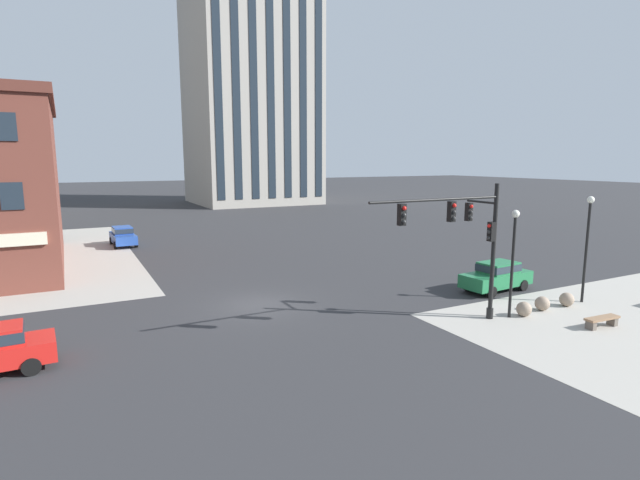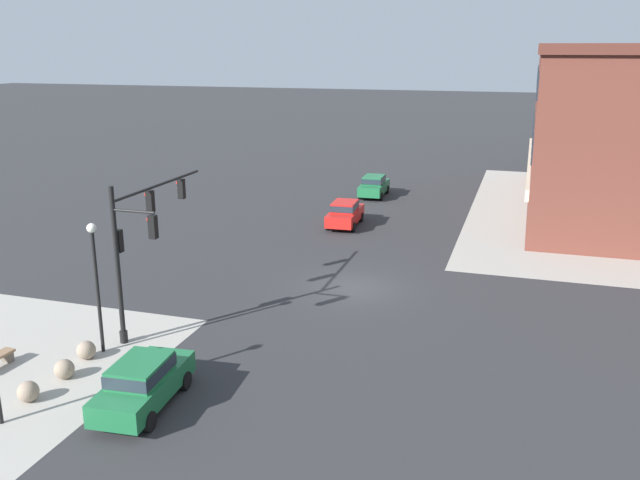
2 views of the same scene
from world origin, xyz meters
name	(u,v)px [view 1 (image 1 of 2)]	position (x,y,z in m)	size (l,w,h in m)	color
ground_plane	(258,305)	(0.00, 0.00, 0.00)	(320.00, 320.00, 0.00)	#2D2D30
traffic_signal_main	(469,233)	(7.65, -7.01, 4.19)	(7.12, 2.09, 6.43)	black
bollard_sphere_curb_a	(524,309)	(10.74, -7.74, 0.36)	(0.72, 0.72, 0.72)	gray
bollard_sphere_curb_b	(542,304)	(12.33, -7.52, 0.36)	(0.72, 0.72, 0.72)	gray
bollard_sphere_curb_c	(567,299)	(14.07, -7.62, 0.36)	(0.72, 0.72, 0.72)	gray
bench_near_signal	(602,321)	(12.54, -10.49, 0.33)	(1.83, 0.60, 0.49)	#8E6B4C
street_lamp_corner_near	(513,251)	(10.00, -7.52, 3.27)	(0.36, 0.36, 5.19)	black
street_lamp_mid_sidewalk	(587,237)	(15.48, -7.50, 3.52)	(0.36, 0.36, 5.64)	black
car_main_northbound_near	(123,235)	(-4.31, 22.34, 0.92)	(2.03, 4.47, 1.68)	#23479E
car_main_southbound_near	(497,275)	(13.21, -3.72, 0.92)	(4.52, 2.15, 1.68)	#1E6B3D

